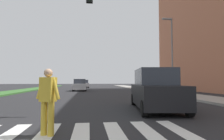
% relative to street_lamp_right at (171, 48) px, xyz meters
% --- Properties ---
extents(ground_plane, '(140.00, 140.00, 0.00)m').
position_rel_street_lamp_right_xyz_m(ground_plane, '(-8.27, 8.39, -4.59)').
color(ground_plane, '#262628').
extents(crosswalk, '(5.85, 2.20, 0.01)m').
position_rel_street_lamp_right_xyz_m(crosswalk, '(-8.27, -12.76, -4.59)').
color(crosswalk, silver).
rests_on(crosswalk, ground_plane).
extents(median_strip, '(2.69, 64.00, 0.15)m').
position_rel_street_lamp_right_xyz_m(median_strip, '(-17.01, 6.39, -4.52)').
color(median_strip, '#386B2D').
rests_on(median_strip, ground_plane).
extents(sidewalk_right, '(3.00, 64.00, 0.15)m').
position_rel_street_lamp_right_xyz_m(sidewalk_right, '(0.60, 6.39, -4.52)').
color(sidewalk_right, '#9E9991').
rests_on(sidewalk_right, ground_plane).
extents(street_lamp_right, '(1.02, 0.24, 7.50)m').
position_rel_street_lamp_right_xyz_m(street_lamp_right, '(0.00, 0.00, 0.00)').
color(street_lamp_right, slate).
rests_on(street_lamp_right, sidewalk_right).
extents(pedestrian_performer, '(0.69, 0.45, 1.69)m').
position_rel_street_lamp_right_xyz_m(pedestrian_performer, '(-9.11, -13.03, -3.66)').
color(pedestrian_performer, gold).
rests_on(pedestrian_performer, ground_plane).
extents(suv_crossing, '(2.46, 4.79, 1.97)m').
position_rel_street_lamp_right_xyz_m(suv_crossing, '(-4.87, -9.07, -3.66)').
color(suv_crossing, black).
rests_on(suv_crossing, ground_plane).
extents(sedan_midblock, '(1.89, 4.06, 1.65)m').
position_rel_street_lamp_right_xyz_m(sedan_midblock, '(-9.32, 9.40, -3.83)').
color(sedan_midblock, '#B7B7BC').
rests_on(sedan_midblock, ground_plane).
extents(sedan_distant, '(2.20, 4.64, 1.62)m').
position_rel_street_lamp_right_xyz_m(sedan_distant, '(-9.09, 23.03, -3.84)').
color(sedan_distant, '#B7B7BC').
rests_on(sedan_distant, ground_plane).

